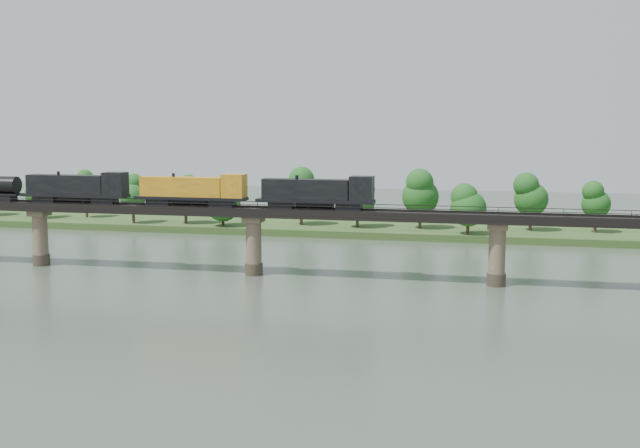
# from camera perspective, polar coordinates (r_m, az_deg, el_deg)

# --- Properties ---
(ground) EXTENTS (400.00, 400.00, 0.00)m
(ground) POSITION_cam_1_polar(r_m,az_deg,el_deg) (108.58, -9.51, -6.57)
(ground) COLOR #374435
(ground) RESTS_ON ground
(far_bank) EXTENTS (300.00, 24.00, 1.60)m
(far_bank) POSITION_cam_1_polar(r_m,az_deg,el_deg) (188.45, 0.32, -0.23)
(far_bank) COLOR #2D4B1E
(far_bank) RESTS_ON ground
(bridge) EXTENTS (236.00, 30.00, 11.50)m
(bridge) POSITION_cam_1_polar(r_m,az_deg,el_deg) (135.17, -4.73, -1.35)
(bridge) COLOR #473A2D
(bridge) RESTS_ON ground
(bridge_superstructure) EXTENTS (220.00, 4.90, 0.75)m
(bridge_superstructure) POSITION_cam_1_polar(r_m,az_deg,el_deg) (134.34, -4.76, 1.32)
(bridge_superstructure) COLOR black
(bridge_superstructure) RESTS_ON bridge
(far_treeline) EXTENTS (289.06, 17.54, 13.60)m
(far_treeline) POSITION_cam_1_polar(r_m,az_deg,el_deg) (185.17, -2.46, 2.12)
(far_treeline) COLOR #382619
(far_treeline) RESTS_ON far_bank
(freight_train) EXTENTS (79.58, 3.10, 5.48)m
(freight_train) POSITION_cam_1_polar(r_m,az_deg,el_deg) (140.65, -11.84, 2.42)
(freight_train) COLOR black
(freight_train) RESTS_ON bridge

